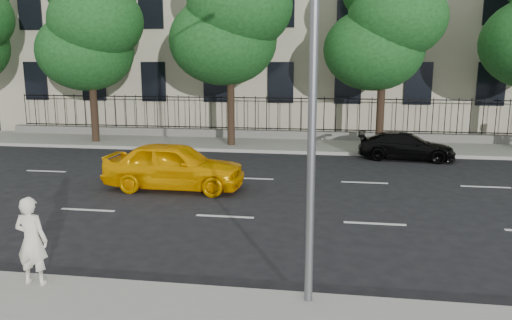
{
  "coord_description": "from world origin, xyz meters",
  "views": [
    {
      "loc": [
        2.81,
        -10.27,
        4.2
      ],
      "look_at": [
        0.78,
        3.0,
        1.5
      ],
      "focal_mm": 35.0,
      "sensor_mm": 36.0,
      "label": 1
    }
  ],
  "objects_px": {
    "street_light": "(316,1)",
    "black_sedan": "(406,146)",
    "woman_near": "(32,241)",
    "yellow_taxi": "(174,166)"
  },
  "relations": [
    {
      "from": "black_sedan",
      "to": "woman_near",
      "type": "bearing_deg",
      "value": 154.39
    },
    {
      "from": "yellow_taxi",
      "to": "black_sedan",
      "type": "distance_m",
      "value": 10.4
    },
    {
      "from": "yellow_taxi",
      "to": "woman_near",
      "type": "bearing_deg",
      "value": 179.02
    },
    {
      "from": "black_sedan",
      "to": "woman_near",
      "type": "relative_size",
      "value": 2.43
    },
    {
      "from": "street_light",
      "to": "black_sedan",
      "type": "height_order",
      "value": "street_light"
    },
    {
      "from": "street_light",
      "to": "woman_near",
      "type": "xyz_separation_m",
      "value": [
        -5.02,
        -0.63,
        -4.17
      ]
    },
    {
      "from": "yellow_taxi",
      "to": "black_sedan",
      "type": "xyz_separation_m",
      "value": [
        8.26,
        6.31,
        -0.2
      ]
    },
    {
      "from": "black_sedan",
      "to": "woman_near",
      "type": "xyz_separation_m",
      "value": [
        -8.51,
        -13.9,
        0.39
      ]
    },
    {
      "from": "black_sedan",
      "to": "woman_near",
      "type": "distance_m",
      "value": 16.3
    },
    {
      "from": "street_light",
      "to": "woman_near",
      "type": "height_order",
      "value": "street_light"
    }
  ]
}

